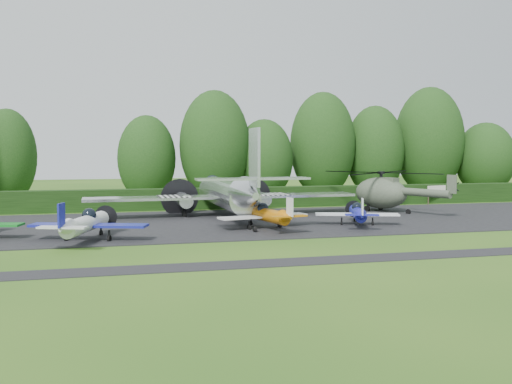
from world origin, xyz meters
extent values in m
plane|color=#2A5517|center=(0.00, 0.00, 0.00)|extent=(160.00, 160.00, 0.00)
cube|color=black|center=(0.00, 10.00, 0.00)|extent=(70.00, 18.00, 0.01)
cube|color=black|center=(0.00, -6.00, 0.00)|extent=(70.00, 2.00, 0.00)
cube|color=black|center=(0.00, 21.00, 0.00)|extent=(90.00, 1.60, 2.00)
cylinder|color=silver|center=(1.97, 13.31, 2.00)|extent=(2.43, 12.66, 2.43)
cone|color=silver|center=(1.97, 20.40, 2.00)|extent=(2.43, 1.58, 2.43)
cone|color=silver|center=(1.97, 5.71, 2.53)|extent=(2.43, 3.17, 2.43)
sphere|color=black|center=(1.97, 19.38, 2.53)|extent=(1.58, 1.58, 1.58)
cube|color=silver|center=(1.97, 14.36, 1.69)|extent=(23.21, 2.53, 0.23)
cube|color=white|center=(-2.25, 14.36, 1.81)|extent=(2.74, 2.64, 0.05)
cube|color=white|center=(6.19, 14.36, 1.81)|extent=(2.74, 2.64, 0.05)
cylinder|color=silver|center=(-1.41, 14.99, 1.42)|extent=(1.16, 3.38, 1.16)
cylinder|color=silver|center=(5.34, 14.99, 1.42)|extent=(1.16, 3.38, 1.16)
cylinder|color=black|center=(-1.41, 17.37, 1.42)|extent=(3.38, 0.03, 3.38)
cylinder|color=black|center=(5.34, 17.37, 1.42)|extent=(3.38, 0.03, 3.38)
cube|color=silver|center=(1.97, 4.87, 3.69)|extent=(7.91, 1.48, 0.15)
cube|color=silver|center=(1.97, 4.55, 5.17)|extent=(0.19, 2.32, 4.01)
cylinder|color=black|center=(-1.41, 14.57, 0.26)|extent=(0.26, 0.95, 0.95)
cylinder|color=black|center=(5.34, 14.57, 0.26)|extent=(0.26, 0.95, 0.95)
cylinder|color=black|center=(1.97, 4.44, 0.19)|extent=(0.19, 0.46, 0.46)
cylinder|color=silver|center=(-8.89, 2.98, 1.15)|extent=(1.00, 5.75, 1.00)
sphere|color=black|center=(-8.89, 3.61, 1.62)|extent=(0.88, 0.88, 0.88)
cube|color=navy|center=(-8.89, 3.50, 0.99)|extent=(7.32, 1.36, 0.15)
cube|color=silver|center=(-8.89, -0.47, 1.41)|extent=(2.72, 0.73, 0.10)
cube|color=navy|center=(-8.89, -0.58, 2.09)|extent=(0.10, 0.84, 1.36)
cylinder|color=black|center=(-8.89, 6.69, 1.15)|extent=(1.57, 0.02, 1.57)
cylinder|color=black|center=(-10.25, 3.29, 0.19)|extent=(0.15, 0.46, 0.46)
cylinder|color=black|center=(-7.53, 3.29, 0.19)|extent=(0.15, 0.46, 0.46)
cylinder|color=black|center=(-8.89, 5.70, 0.17)|extent=(0.13, 0.42, 0.42)
cylinder|color=#BC6A0B|center=(3.36, 5.68, 1.06)|extent=(0.92, 5.28, 0.92)
sphere|color=black|center=(3.36, 6.25, 1.49)|extent=(0.81, 0.81, 0.81)
cube|color=silver|center=(3.36, 6.16, 0.91)|extent=(6.72, 1.25, 0.13)
cube|color=#BC6A0B|center=(3.36, 2.51, 1.30)|extent=(2.50, 0.67, 0.10)
cube|color=silver|center=(3.36, 2.41, 1.92)|extent=(0.10, 0.77, 1.25)
cylinder|color=black|center=(3.36, 9.09, 1.06)|extent=(1.44, 0.02, 1.44)
cylinder|color=black|center=(2.11, 5.96, 0.17)|extent=(0.13, 0.42, 0.42)
cylinder|color=black|center=(4.60, 5.96, 0.17)|extent=(0.13, 0.42, 0.42)
cylinder|color=black|center=(3.36, 8.17, 0.15)|extent=(0.12, 0.38, 0.38)
cylinder|color=#191A97|center=(10.41, 5.79, 0.98)|extent=(0.85, 4.88, 0.85)
sphere|color=black|center=(10.41, 6.33, 1.37)|extent=(0.75, 0.75, 0.75)
cube|color=white|center=(10.41, 6.24, 0.84)|extent=(6.21, 1.15, 0.12)
cube|color=#191A97|center=(10.41, 2.87, 1.20)|extent=(2.31, 0.62, 0.09)
cube|color=white|center=(10.41, 2.78, 1.77)|extent=(0.09, 0.71, 1.15)
cylinder|color=black|center=(10.41, 8.94, 0.98)|extent=(1.33, 0.02, 1.33)
cylinder|color=black|center=(9.26, 6.06, 0.16)|extent=(0.12, 0.39, 0.39)
cylinder|color=black|center=(11.56, 6.06, 0.16)|extent=(0.12, 0.39, 0.39)
cylinder|color=black|center=(10.41, 8.10, 0.14)|extent=(0.11, 0.35, 0.35)
ellipsoid|color=#3F4938|center=(16.64, 14.57, 1.72)|extent=(2.99, 5.48, 2.86)
cylinder|color=#3F4938|center=(16.64, 10.25, 2.01)|extent=(0.67, 5.75, 0.67)
cube|color=#3F4938|center=(16.64, 7.28, 2.87)|extent=(0.11, 0.86, 1.53)
cylinder|color=black|center=(16.64, 14.57, 3.16)|extent=(0.29, 0.29, 0.77)
cylinder|color=black|center=(16.64, 14.57, 3.59)|extent=(0.67, 0.67, 0.24)
cylinder|color=black|center=(16.64, 14.57, 3.59)|extent=(11.50, 11.50, 0.06)
cube|color=#3F4938|center=(16.64, 13.80, 2.83)|extent=(0.86, 1.92, 0.67)
ellipsoid|color=black|center=(16.64, 16.10, 1.82)|extent=(1.82, 1.82, 1.64)
cylinder|color=black|center=(15.68, 15.33, 0.29)|extent=(0.17, 0.54, 0.54)
cylinder|color=black|center=(17.59, 15.33, 0.29)|extent=(0.17, 0.54, 0.54)
cylinder|color=black|center=(16.64, 11.50, 0.24)|extent=(0.15, 0.46, 0.46)
cylinder|color=#3F3326|center=(24.48, 20.02, 0.64)|extent=(0.13, 0.13, 1.28)
cylinder|color=#3F3326|center=(27.68, 20.02, 0.64)|extent=(0.13, 0.13, 1.28)
cube|color=silver|center=(26.08, 20.02, 1.39)|extent=(3.42, 0.09, 1.07)
cylinder|color=black|center=(16.96, 30.60, 2.04)|extent=(0.70, 0.70, 4.09)
ellipsoid|color=#143310|center=(16.96, 30.60, 6.25)|extent=(7.72, 7.72, 12.49)
cylinder|color=black|center=(31.13, 30.77, 2.20)|extent=(0.70, 0.70, 4.40)
ellipsoid|color=#143310|center=(31.13, 30.77, 6.73)|extent=(8.52, 8.52, 13.46)
cylinder|color=black|center=(-3.63, 30.07, 1.54)|extent=(0.70, 0.70, 3.09)
ellipsoid|color=#143310|center=(-3.63, 30.07, 4.72)|extent=(6.31, 6.31, 9.44)
cylinder|color=black|center=(-18.08, 32.10, 1.64)|extent=(0.70, 0.70, 3.29)
ellipsoid|color=#143310|center=(-18.08, 32.10, 5.02)|extent=(5.95, 5.95, 10.05)
cylinder|color=black|center=(3.73, 29.20, 2.00)|extent=(0.70, 0.70, 4.00)
ellipsoid|color=#143310|center=(3.73, 29.20, 6.12)|extent=(7.79, 7.79, 12.24)
cylinder|color=black|center=(9.46, 29.33, 1.49)|extent=(0.70, 0.70, 2.99)
ellipsoid|color=#143310|center=(9.46, 29.33, 4.57)|extent=(6.53, 6.53, 9.13)
cylinder|color=black|center=(23.72, 30.68, 1.80)|extent=(0.70, 0.70, 3.60)
ellipsoid|color=#143310|center=(23.72, 30.68, 5.50)|extent=(7.12, 7.12, 11.01)
cylinder|color=black|center=(38.10, 29.17, 1.49)|extent=(0.70, 0.70, 2.97)
ellipsoid|color=#143310|center=(38.10, 29.17, 4.54)|extent=(7.27, 7.27, 9.08)
camera|label=1|loc=(-7.14, -33.25, 5.74)|focal=40.00mm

